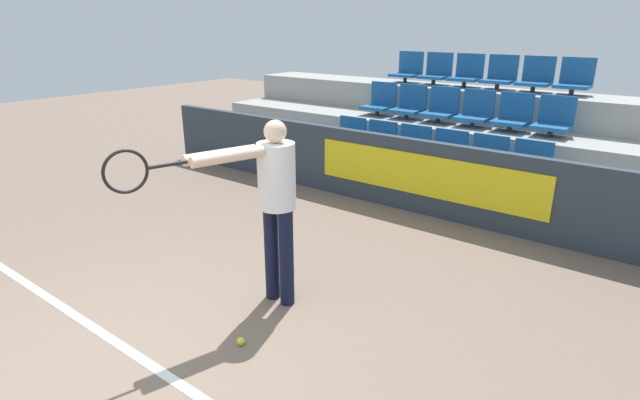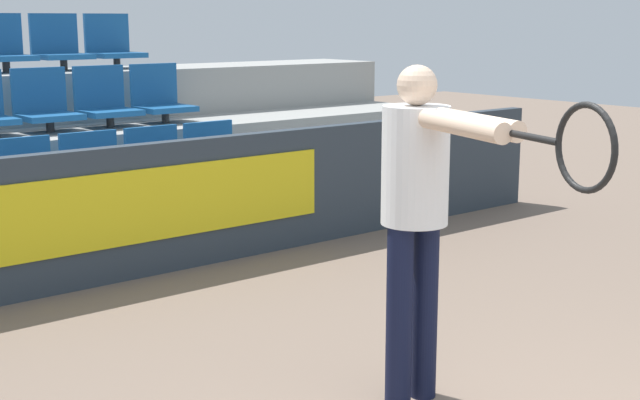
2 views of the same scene
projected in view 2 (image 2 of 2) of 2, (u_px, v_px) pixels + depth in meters
The scene contains 14 objects.
barrier_wall at pixel (104, 216), 6.42m from camera, with size 9.34×0.14×1.00m.
bleacher_tier_front at pixel (73, 238), 6.89m from camera, with size 8.94×0.94×0.47m.
bleacher_tier_middle at pixel (24, 190), 7.56m from camera, with size 8.94×0.94×0.94m.
stadium_chair_2 at pixel (27, 182), 6.72m from camera, with size 0.48×0.44×0.55m.
stadium_chair_3 at pixel (96, 174), 7.07m from camera, with size 0.48×0.44×0.55m.
stadium_chair_4 at pixel (159, 167), 7.42m from camera, with size 0.48×0.44×0.55m.
stadium_chair_5 at pixel (216, 160), 7.77m from camera, with size 0.48×0.44×0.55m.
stadium_chair_9 at pixel (45, 106), 7.69m from camera, with size 0.48×0.44×0.55m.
stadium_chair_10 at pixel (105, 102), 8.04m from camera, with size 0.48×0.44×0.55m.
stadium_chair_11 at pixel (161, 99), 8.39m from camera, with size 0.48×0.44×0.55m.
stadium_chair_15 at pixel (2, 49), 8.31m from camera, with size 0.48×0.44×0.55m.
stadium_chair_16 at pixel (59, 47), 8.66m from camera, with size 0.48×0.44×0.55m.
stadium_chair_17 at pixel (113, 46), 9.01m from camera, with size 0.48×0.44×0.55m.
tennis_player at pixel (422, 200), 4.23m from camera, with size 0.57×1.49×1.68m.
Camera 2 is at (-2.76, -1.42, 1.89)m, focal length 50.00 mm.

